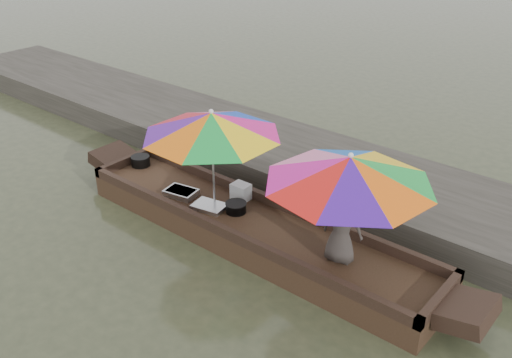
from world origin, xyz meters
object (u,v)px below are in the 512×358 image
Objects in this scene: tray_crayfish at (181,193)px; charcoal_grill at (236,208)px; supply_bag at (241,192)px; vendor at (342,224)px; umbrella_bow at (213,159)px; boat_hull at (252,231)px; tray_scallop at (209,206)px; umbrella_stern at (346,210)px; cooking_pot at (141,161)px.

charcoal_grill is (1.02, 0.16, 0.03)m from tray_crayfish.
tray_crayfish is 1.77× the size of supply_bag.
umbrella_bow is (-2.25, 0.00, 0.23)m from vendor.
vendor is at bearing -10.91° from supply_bag.
vendor is (1.51, -0.00, 0.72)m from boat_hull.
umbrella_bow is (-0.74, 0.00, 0.95)m from boat_hull.
tray_scallop is 0.23× the size of umbrella_stern.
supply_bag reaches higher than charcoal_grill.
umbrella_bow is at bearing -116.31° from supply_bag.
boat_hull is 11.86× the size of tray_crayfish.
umbrella_stern is (2.28, 0.13, 0.74)m from tray_scallop.
charcoal_grill is 0.41m from supply_bag.
tray_crayfish is at bearing -177.63° from umbrella_stern.
tray_crayfish is (1.32, -0.29, -0.04)m from cooking_pot.
cooking_pot is 0.66× the size of tray_scallop.
cooking_pot is at bearing -14.18° from vendor.
vendor reaches higher than supply_bag.
tray_scallop is at bearing -156.41° from charcoal_grill.
charcoal_grill is (2.34, -0.13, -0.01)m from cooking_pot.
cooking_pot reaches higher than boat_hull.
vendor reaches higher than charcoal_grill.
vendor is at bearing -0.16° from boat_hull.
supply_bag is at bearing 120.58° from charcoal_grill.
charcoal_grill is 1.08× the size of supply_bag.
tray_crayfish is at bearing -174.94° from boat_hull.
cooking_pot is at bearing 177.65° from umbrella_stern.
cooking_pot is 0.30× the size of vendor.
cooking_pot is 2.07m from umbrella_bow.
umbrella_bow is 2.29m from umbrella_stern.
tray_scallop is 0.45× the size of vendor.
vendor is 2.26m from umbrella_bow.
tray_crayfish is at bearing -147.65° from supply_bag.
umbrella_stern reaches higher than boat_hull.
vendor is at bearing -2.43° from cooking_pot.
vendor is at bearing 3.15° from tray_scallop.
supply_bag is (0.18, 0.52, 0.10)m from tray_scallop.
umbrella_bow is at bearing 94.81° from tray_scallop.
boat_hull is at bearing 180.00° from umbrella_stern.
vendor is 0.51× the size of umbrella_stern.
umbrella_stern reaches higher than charcoal_grill.
umbrella_bow is at bearing -11.86° from vendor.
tray_crayfish is 0.96m from supply_bag.
tray_crayfish is at bearing -9.44° from vendor.
umbrella_bow is at bearing 11.06° from tray_crayfish.
cooking_pot is at bearing 176.30° from boat_hull.
charcoal_grill is 1.91m from vendor.
umbrella_bow is (-0.01, 0.13, 0.74)m from tray_scallop.
tray_crayfish is at bearing -12.51° from cooking_pot.
vendor is 0.53× the size of umbrella_bow.
tray_scallop is (1.95, -0.30, -0.06)m from cooking_pot.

